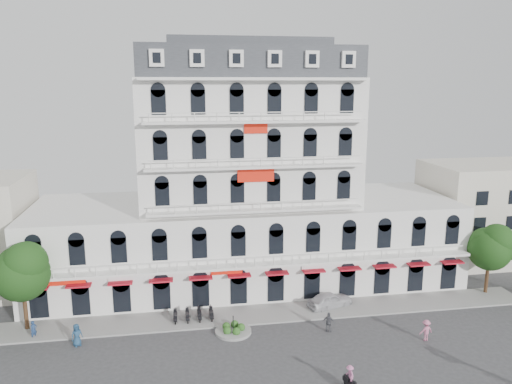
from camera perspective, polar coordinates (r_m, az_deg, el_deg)
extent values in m
plane|color=#38383A|center=(40.92, 2.89, -19.33)|extent=(120.00, 120.00, 0.00)
cube|color=gray|center=(48.62, 0.56, -13.77)|extent=(53.00, 4.00, 0.16)
cube|color=silver|center=(55.22, -1.07, -5.58)|extent=(45.00, 14.00, 9.00)
cube|color=silver|center=(52.90, -1.11, 5.84)|extent=(22.00, 12.00, 13.00)
cube|color=#2D3035|center=(52.60, -1.15, 14.53)|extent=(21.56, 11.76, 3.00)
cube|color=#2D3035|center=(52.71, -1.16, 16.59)|extent=(15.84, 8.64, 0.80)
cube|color=#B51627|center=(48.59, 0.25, -9.38)|extent=(40.50, 1.00, 0.15)
cube|color=red|center=(47.28, -0.02, 2.00)|extent=(3.50, 0.10, 1.40)
cube|color=beige|center=(67.62, 24.70, -2.06)|extent=(14.00, 10.00, 12.00)
cylinder|color=gray|center=(45.57, -2.62, -15.62)|extent=(3.20, 3.20, 0.24)
cylinder|color=black|center=(45.21, -2.63, -14.75)|extent=(0.08, 0.08, 1.40)
sphere|color=#27541C|center=(45.49, -1.71, -15.20)|extent=(0.70, 0.70, 0.70)
sphere|color=#27541C|center=(46.02, -2.44, -14.86)|extent=(0.70, 0.70, 0.70)
sphere|color=#27541C|center=(45.73, -3.41, -15.06)|extent=(0.70, 0.70, 0.70)
sphere|color=#27541C|center=(45.01, -3.31, -15.53)|extent=(0.70, 0.70, 0.70)
sphere|color=#27541C|center=(44.84, -2.25, -15.63)|extent=(0.70, 0.70, 0.70)
cylinder|color=#382314|center=(49.53, -24.83, -12.19)|extent=(0.36, 0.36, 3.74)
sphere|color=#1C3A12|center=(48.29, -25.20, -8.50)|extent=(4.76, 4.76, 4.76)
sphere|color=#1C3A12|center=(47.52, -24.83, -7.38)|extent=(3.74, 3.74, 3.74)
sphere|color=#1C3A12|center=(48.45, -25.64, -7.62)|extent=(3.40, 3.40, 3.40)
cylinder|color=#382314|center=(57.68, 24.87, -8.90)|extent=(0.36, 0.36, 3.43)
sphere|color=#1C3A12|center=(56.69, 25.15, -5.95)|extent=(4.37, 4.37, 4.37)
sphere|color=#1C3A12|center=(56.45, 25.84, -5.01)|extent=(3.43, 3.43, 3.43)
sphere|color=#1C3A12|center=(56.52, 24.71, -5.30)|extent=(3.12, 3.12, 3.12)
imported|color=silver|center=(50.32, 8.43, -12.10)|extent=(4.89, 3.10, 1.55)
cube|color=black|center=(38.67, 10.63, -20.65)|extent=(0.54, 1.53, 0.35)
torus|color=black|center=(39.22, 10.22, -20.58)|extent=(0.20, 0.61, 0.60)
imported|color=#C96AA1|center=(38.33, 10.67, -19.86)|extent=(0.66, 1.00, 1.46)
imported|color=navy|center=(45.65, -19.80, -15.13)|extent=(1.13, 1.04, 1.95)
imported|color=#515258|center=(45.73, 8.32, -14.52)|extent=(1.15, 0.93, 1.82)
imported|color=#C06587|center=(46.28, 18.86, -14.73)|extent=(1.29, 0.86, 1.85)
imported|color=navy|center=(48.24, -24.07, -14.18)|extent=(0.68, 0.69, 1.61)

